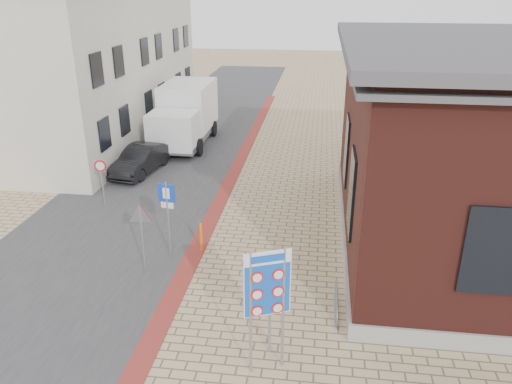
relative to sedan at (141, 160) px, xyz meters
The scene contains 15 objects.
ground 13.60m from the sedan, 61.99° to the right, with size 120.00×120.00×0.00m, color tan.
road_strip 3.20m from the sedan, 73.69° to the left, with size 7.00×60.00×0.02m, color #38383A.
curb_strip 4.85m from the sedan, 24.47° to the right, with size 0.60×40.00×0.02m, color maroon.
townhouse_near 5.81m from the sedan, behind, with size 7.40×6.40×8.30m.
townhouse_mid 8.53m from the sedan, 127.53° to the left, with size 7.40×6.40×9.10m.
townhouse_far 13.34m from the sedan, 111.02° to the left, with size 7.40×6.40×8.30m.
bike_rack 13.33m from the sedan, 47.32° to the right, with size 0.08×1.80×0.60m.
sedan is the anchor object (origin of this frame).
box_truck 5.01m from the sedan, 79.07° to the left, with size 2.68×6.20×3.24m.
border_sign 14.40m from the sedan, 58.97° to the right, with size 1.01×0.45×3.13m.
essen_sign 13.87m from the sedan, 57.74° to the right, with size 0.67×0.23×2.54m.
parking_sign 8.42m from the sedan, 64.00° to the right, with size 0.58×0.13×2.64m.
yield_sign 9.11m from the sedan, 69.80° to the right, with size 0.81×0.13×2.28m.
speed_sign 4.05m from the sedan, 91.72° to the right, with size 0.47×0.12×1.99m.
bollard 8.36m from the sedan, 56.78° to the right, with size 0.09×0.09×1.00m, color orange.
Camera 1 is at (1.96, -9.44, 8.37)m, focal length 35.00 mm.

